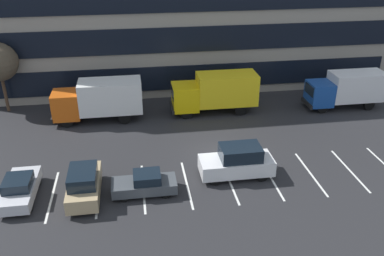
{
  "coord_description": "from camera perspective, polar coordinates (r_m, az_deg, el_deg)",
  "views": [
    {
      "loc": [
        -5.8,
        -25.57,
        15.09
      ],
      "look_at": [
        -1.68,
        1.68,
        1.4
      ],
      "focal_mm": 38.67,
      "sensor_mm": 36.0,
      "label": 1
    }
  ],
  "objects": [
    {
      "name": "sedan_silver",
      "position": [
        27.28,
        -22.64,
        -7.68
      ],
      "size": [
        1.79,
        4.27,
        1.53
      ],
      "color": "silver",
      "rests_on": "ground_plane"
    },
    {
      "name": "lot_markings",
      "position": [
        27.32,
        5.16,
        -7.22
      ],
      "size": [
        22.54,
        5.4,
        0.01
      ],
      "color": "silver",
      "rests_on": "ground_plane"
    },
    {
      "name": "box_truck_orange",
      "position": [
        35.41,
        -12.66,
        3.96
      ],
      "size": [
        7.47,
        2.47,
        3.46
      ],
      "color": "#D85914",
      "rests_on": "ground_plane"
    },
    {
      "name": "box_truck_blue",
      "position": [
        39.69,
        20.58,
        5.16
      ],
      "size": [
        7.0,
        2.32,
        3.24
      ],
      "color": "#194799",
      "rests_on": "ground_plane"
    },
    {
      "name": "suv_white",
      "position": [
        27.36,
        6.28,
        -4.64
      ],
      "size": [
        4.81,
        2.04,
        2.18
      ],
      "color": "white",
      "rests_on": "ground_plane"
    },
    {
      "name": "ground_plane",
      "position": [
        30.25,
        3.63,
        -3.57
      ],
      "size": [
        120.0,
        120.0,
        0.0
      ],
      "primitive_type": "plane",
      "color": "#262628"
    },
    {
      "name": "box_truck_yellow_all",
      "position": [
        36.19,
        3.33,
        5.09
      ],
      "size": [
        7.5,
        2.48,
        3.48
      ],
      "color": "yellow",
      "rests_on": "ground_plane"
    },
    {
      "name": "suv_tan",
      "position": [
        26.04,
        -14.67,
        -7.44
      ],
      "size": [
        1.86,
        4.38,
        1.98
      ],
      "color": "tan",
      "rests_on": "ground_plane"
    },
    {
      "name": "sedan_charcoal",
      "position": [
        25.87,
        -6.52,
        -7.65
      ],
      "size": [
        3.98,
        1.66,
        1.42
      ],
      "color": "#474C51",
      "rests_on": "ground_plane"
    }
  ]
}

